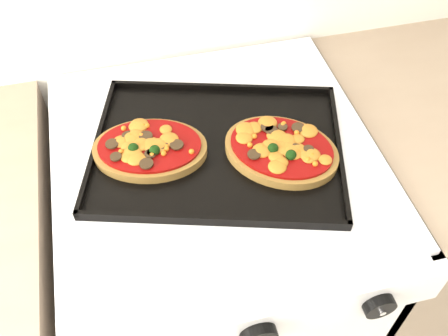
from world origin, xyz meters
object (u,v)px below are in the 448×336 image
object	(u,v)px
pizza_left	(150,148)
pizza_right	(281,149)
stove	(219,272)
baking_tray	(217,147)

from	to	relation	value
pizza_left	pizza_right	distance (m)	0.23
stove	pizza_left	bearing A→B (deg)	172.85
pizza_left	stove	bearing A→B (deg)	-7.15
pizza_left	pizza_right	world-z (taller)	same
baking_tray	stove	bearing A→B (deg)	156.74
pizza_right	pizza_left	bearing A→B (deg)	165.09
pizza_left	baking_tray	bearing A→B (deg)	-7.63
baking_tray	pizza_right	xyz separation A→B (m)	(0.11, -0.04, 0.01)
stove	pizza_right	bearing A→B (deg)	-22.83
stove	baking_tray	distance (m)	0.47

